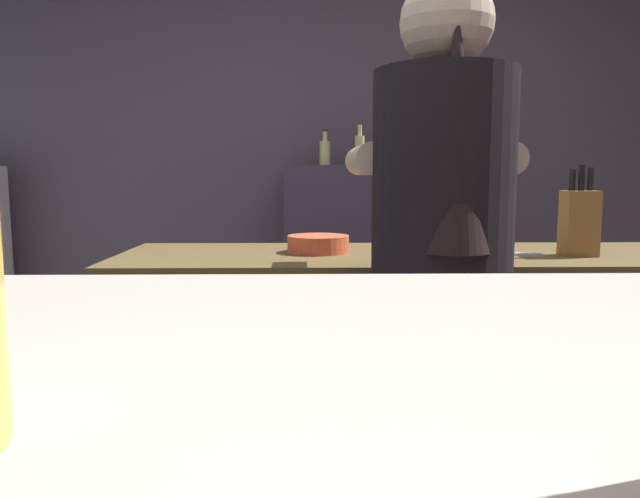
# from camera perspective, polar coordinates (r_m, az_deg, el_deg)

# --- Properties ---
(wall_back) EXTENTS (5.20, 0.10, 2.70)m
(wall_back) POSITION_cam_1_polar(r_m,az_deg,el_deg) (3.54, 0.55, 9.93)
(wall_back) COLOR #534955
(wall_back) RESTS_ON ground
(prep_counter) EXTENTS (2.10, 0.60, 0.92)m
(prep_counter) POSITION_cam_1_polar(r_m,az_deg,el_deg) (2.08, 11.85, -13.08)
(prep_counter) COLOR brown
(prep_counter) RESTS_ON ground
(back_shelf) EXTENTS (0.87, 0.36, 1.22)m
(back_shelf) POSITION_cam_1_polar(r_m,az_deg,el_deg) (3.32, 4.25, -2.71)
(back_shelf) COLOR #3B3344
(back_shelf) RESTS_ON ground
(bartender) EXTENTS (0.43, 0.51, 1.63)m
(bartender) POSITION_cam_1_polar(r_m,az_deg,el_deg) (1.49, 11.41, -1.73)
(bartender) COLOR #353633
(bartender) RESTS_ON ground
(knife_block) EXTENTS (0.10, 0.08, 0.28)m
(knife_block) POSITION_cam_1_polar(r_m,az_deg,el_deg) (2.01, 23.32, 2.40)
(knife_block) COLOR olive
(knife_block) RESTS_ON prep_counter
(mixing_bowl) EXTENTS (0.20, 0.20, 0.05)m
(mixing_bowl) POSITION_cam_1_polar(r_m,az_deg,el_deg) (1.94, -0.17, 0.48)
(mixing_bowl) COLOR #CF5235
(mixing_bowl) RESTS_ON prep_counter
(chefs_knife) EXTENTS (0.24, 0.08, 0.01)m
(chefs_knife) POSITION_cam_1_polar(r_m,az_deg,el_deg) (1.96, 16.83, -0.43)
(chefs_knife) COLOR silver
(chefs_knife) RESTS_ON prep_counter
(bottle_soy) EXTENTS (0.07, 0.07, 0.23)m
(bottle_soy) POSITION_cam_1_polar(r_m,az_deg,el_deg) (3.39, 8.71, 9.31)
(bottle_soy) COLOR #488136
(bottle_soy) RESTS_ON back_shelf
(bottle_olive_oil) EXTENTS (0.05, 0.05, 0.22)m
(bottle_olive_oil) POSITION_cam_1_polar(r_m,az_deg,el_deg) (3.19, 3.77, 9.44)
(bottle_olive_oil) COLOR #CDC77D
(bottle_olive_oil) RESTS_ON back_shelf
(bottle_hot_sauce) EXTENTS (0.06, 0.06, 0.19)m
(bottle_hot_sauce) POSITION_cam_1_polar(r_m,az_deg,el_deg) (3.29, 0.48, 9.19)
(bottle_hot_sauce) COLOR #D4CB80
(bottle_hot_sauce) RESTS_ON back_shelf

